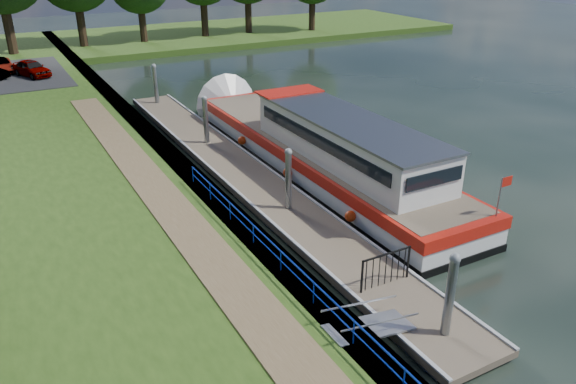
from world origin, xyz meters
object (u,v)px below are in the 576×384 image
pontoon (242,175)px  car_d (0,65)px  car_a (32,68)px  barge (312,146)px

pontoon → car_d: 27.67m
car_a → car_d: bearing=103.2°
barge → car_a: (-10.05, 23.91, 0.36)m
pontoon → barge: 3.72m
pontoon → car_a: 24.48m
pontoon → car_a: bearing=105.3°
barge → car_d: (-12.02, 26.67, 0.28)m
car_a → car_d: size_ratio=0.93×
barge → car_d: 29.25m
barge → car_a: 25.94m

